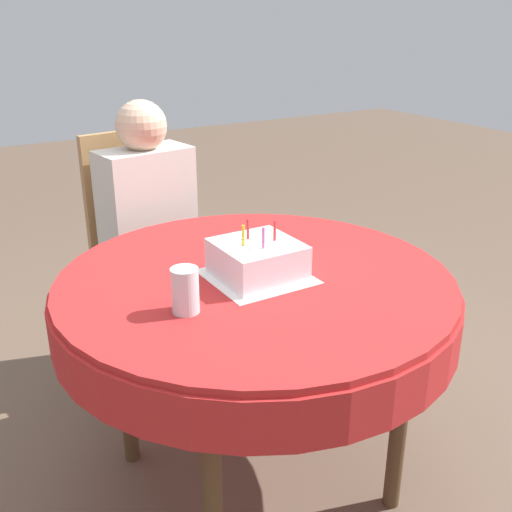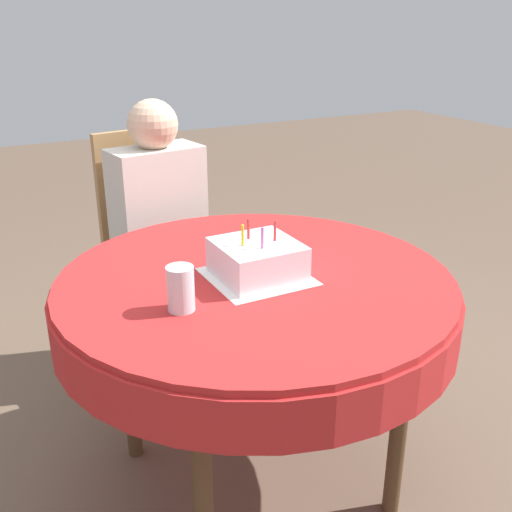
% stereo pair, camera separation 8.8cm
% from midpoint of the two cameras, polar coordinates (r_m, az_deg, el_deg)
% --- Properties ---
extents(ground_plane, '(12.00, 12.00, 0.00)m').
position_cam_midpoint_polar(ground_plane, '(2.10, 1.22, -20.48)').
color(ground_plane, brown).
extents(dining_table, '(1.14, 1.14, 0.73)m').
position_cam_midpoint_polar(dining_table, '(1.73, 1.40, -4.50)').
color(dining_table, '#B22323').
rests_on(dining_table, ground_plane).
extents(chair, '(0.43, 0.43, 1.00)m').
position_cam_midpoint_polar(chair, '(2.47, -8.81, 0.80)').
color(chair, '#A37A4C').
rests_on(chair, ground_plane).
extents(person, '(0.37, 0.31, 1.13)m').
position_cam_midpoint_polar(person, '(2.34, -7.91, 3.51)').
color(person, '#DBB293').
rests_on(person, ground_plane).
extents(napkin, '(0.27, 0.27, 0.00)m').
position_cam_midpoint_polar(napkin, '(1.68, 1.66, -1.97)').
color(napkin, white).
rests_on(napkin, dining_table).
extents(birthday_cake, '(0.22, 0.22, 0.16)m').
position_cam_midpoint_polar(birthday_cake, '(1.66, 1.68, -0.35)').
color(birthday_cake, white).
rests_on(birthday_cake, dining_table).
extents(drinking_glass, '(0.07, 0.07, 0.12)m').
position_cam_midpoint_polar(drinking_glass, '(1.48, -5.50, -3.13)').
color(drinking_glass, silver).
rests_on(drinking_glass, dining_table).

